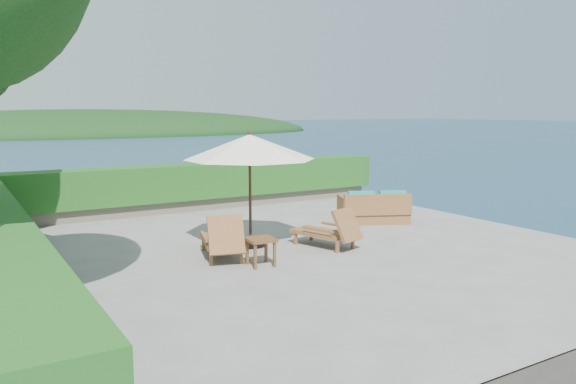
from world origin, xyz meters
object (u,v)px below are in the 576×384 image
patio_umbrella (250,148)px  wicker_loveseat (374,210)px  lounge_right (329,230)px  lounge_left (222,239)px  side_table (261,243)px

patio_umbrella → wicker_loveseat: patio_umbrella is taller
patio_umbrella → lounge_right: bearing=-35.9°
wicker_loveseat → patio_umbrella: bearing=-146.6°
lounge_left → side_table: bearing=-48.6°
side_table → wicker_loveseat: 4.95m
side_table → wicker_loveseat: size_ratio=0.27×
patio_umbrella → lounge_left: (-0.96, -0.65, -1.72)m
side_table → lounge_left: bearing=115.3°
lounge_right → wicker_loveseat: lounge_right is taller
patio_umbrella → lounge_right: size_ratio=2.20×
lounge_left → side_table: lounge_left is taller
side_table → wicker_loveseat: wicker_loveseat is taller
wicker_loveseat → lounge_left: bearing=-140.9°
side_table → patio_umbrella: bearing=69.4°
lounge_right → side_table: bearing=178.2°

